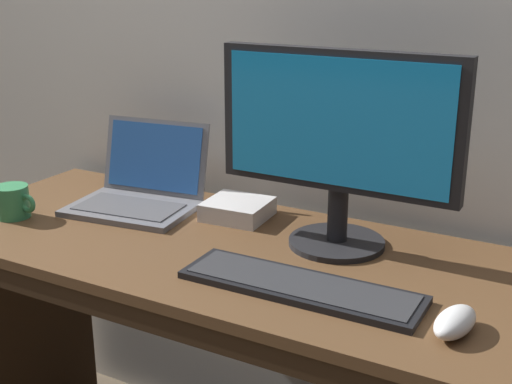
{
  "coord_description": "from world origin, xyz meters",
  "views": [
    {
      "loc": [
        0.77,
        -1.23,
        1.38
      ],
      "look_at": [
        0.1,
        0.0,
        0.91
      ],
      "focal_mm": 47.77,
      "sensor_mm": 36.0,
      "label": 1
    }
  ],
  "objects_px": {
    "laptop_space_gray": "(140,190)",
    "external_drive_box": "(238,209)",
    "external_monitor": "(338,136)",
    "computer_mouse": "(455,322)",
    "coffee_mug": "(13,202)",
    "wired_keyboard": "(300,286)"
  },
  "relations": [
    {
      "from": "laptop_space_gray",
      "to": "external_monitor",
      "type": "distance_m",
      "value": 0.6
    },
    {
      "from": "laptop_space_gray",
      "to": "coffee_mug",
      "type": "distance_m",
      "value": 0.32
    },
    {
      "from": "wired_keyboard",
      "to": "computer_mouse",
      "type": "bearing_deg",
      "value": -4.19
    },
    {
      "from": "laptop_space_gray",
      "to": "coffee_mug",
      "type": "relative_size",
      "value": 2.83
    },
    {
      "from": "laptop_space_gray",
      "to": "wired_keyboard",
      "type": "height_order",
      "value": "laptop_space_gray"
    },
    {
      "from": "computer_mouse",
      "to": "wired_keyboard",
      "type": "bearing_deg",
      "value": -174.81
    },
    {
      "from": "external_drive_box",
      "to": "wired_keyboard",
      "type": "bearing_deg",
      "value": -43.06
    },
    {
      "from": "wired_keyboard",
      "to": "coffee_mug",
      "type": "distance_m",
      "value": 0.81
    },
    {
      "from": "laptop_space_gray",
      "to": "external_drive_box",
      "type": "xyz_separation_m",
      "value": [
        0.27,
        0.05,
        -0.02
      ]
    },
    {
      "from": "wired_keyboard",
      "to": "external_drive_box",
      "type": "distance_m",
      "value": 0.43
    },
    {
      "from": "laptop_space_gray",
      "to": "external_drive_box",
      "type": "distance_m",
      "value": 0.28
    },
    {
      "from": "computer_mouse",
      "to": "laptop_space_gray",
      "type": "bearing_deg",
      "value": 172.67
    },
    {
      "from": "laptop_space_gray",
      "to": "external_drive_box",
      "type": "bearing_deg",
      "value": 10.12
    },
    {
      "from": "wired_keyboard",
      "to": "external_drive_box",
      "type": "bearing_deg",
      "value": 136.94
    },
    {
      "from": "external_monitor",
      "to": "laptop_space_gray",
      "type": "bearing_deg",
      "value": 178.55
    },
    {
      "from": "laptop_space_gray",
      "to": "wired_keyboard",
      "type": "bearing_deg",
      "value": -22.72
    },
    {
      "from": "wired_keyboard",
      "to": "external_drive_box",
      "type": "xyz_separation_m",
      "value": [
        -0.31,
        0.29,
        0.01
      ]
    },
    {
      "from": "wired_keyboard",
      "to": "coffee_mug",
      "type": "bearing_deg",
      "value": 178.39
    },
    {
      "from": "external_monitor",
      "to": "computer_mouse",
      "type": "xyz_separation_m",
      "value": [
        0.33,
        -0.25,
        -0.24
      ]
    },
    {
      "from": "external_drive_box",
      "to": "coffee_mug",
      "type": "relative_size",
      "value": 1.27
    },
    {
      "from": "computer_mouse",
      "to": "coffee_mug",
      "type": "xyz_separation_m",
      "value": [
        -1.12,
        0.05,
        0.02
      ]
    },
    {
      "from": "laptop_space_gray",
      "to": "external_drive_box",
      "type": "relative_size",
      "value": 2.22
    }
  ]
}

